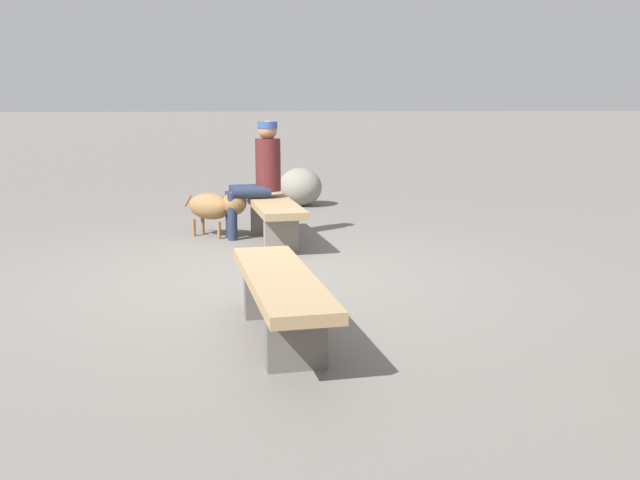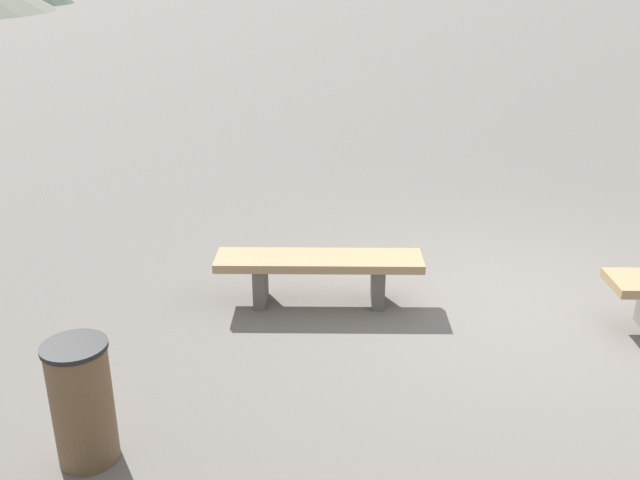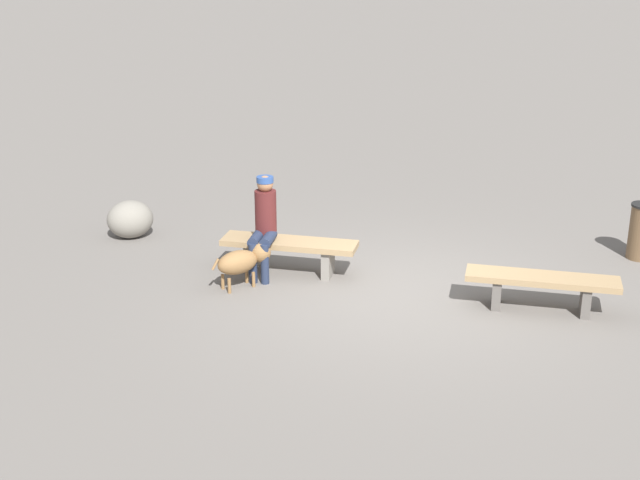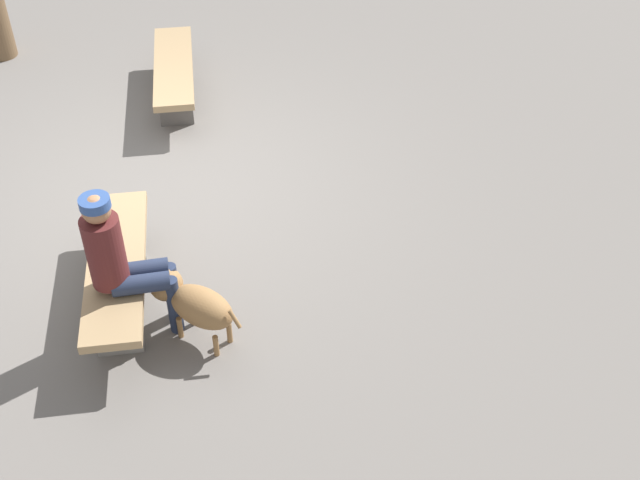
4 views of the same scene
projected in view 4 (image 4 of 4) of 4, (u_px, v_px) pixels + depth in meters
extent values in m
cube|color=slate|center=(171.00, 192.00, 8.10)|extent=(210.00, 210.00, 0.06)
cube|color=#605B56|center=(175.00, 63.00, 9.70)|extent=(0.14, 0.37, 0.37)
cube|color=#605B56|center=(176.00, 108.00, 8.90)|extent=(0.14, 0.37, 0.37)
cube|color=#A3845B|center=(173.00, 67.00, 9.16)|extent=(1.86, 0.61, 0.08)
cube|color=gray|center=(123.00, 244.00, 7.15)|extent=(0.15, 0.37, 0.39)
cube|color=gray|center=(118.00, 332.00, 6.34)|extent=(0.15, 0.37, 0.39)
cube|color=#A3845B|center=(116.00, 264.00, 6.59)|extent=(1.87, 0.64, 0.08)
cylinder|color=#511E1E|center=(105.00, 251.00, 6.08)|extent=(0.29, 0.29, 0.60)
sphere|color=#A3704C|center=(96.00, 209.00, 5.83)|extent=(0.22, 0.22, 0.22)
cylinder|color=#2D4C8C|center=(94.00, 203.00, 5.79)|extent=(0.23, 0.23, 0.08)
cylinder|color=#232D47|center=(141.00, 284.00, 6.25)|extent=(0.22, 0.46, 0.15)
cylinder|color=#232D47|center=(174.00, 305.00, 6.46)|extent=(0.11, 0.11, 0.54)
cylinder|color=#232D47|center=(141.00, 270.00, 6.37)|extent=(0.22, 0.46, 0.15)
cylinder|color=#232D47|center=(173.00, 292.00, 6.58)|extent=(0.11, 0.11, 0.54)
ellipsoid|color=olive|center=(202.00, 307.00, 6.32)|extent=(0.58, 0.64, 0.31)
sphere|color=olive|center=(166.00, 284.00, 6.43)|extent=(0.27, 0.27, 0.27)
cylinder|color=olive|center=(180.00, 327.00, 6.51)|extent=(0.04, 0.04, 0.20)
cylinder|color=olive|center=(194.00, 315.00, 6.62)|extent=(0.04, 0.04, 0.20)
cylinder|color=olive|center=(216.00, 346.00, 6.36)|extent=(0.04, 0.04, 0.20)
cylinder|color=olive|center=(229.00, 332.00, 6.47)|extent=(0.04, 0.04, 0.20)
cylinder|color=olive|center=(235.00, 319.00, 6.16)|extent=(0.09, 0.11, 0.15)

